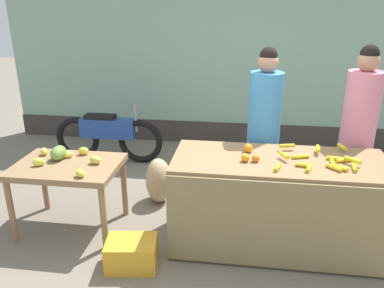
% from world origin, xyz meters
% --- Properties ---
extents(ground_plane, '(24.00, 24.00, 0.00)m').
position_xyz_m(ground_plane, '(0.00, 0.00, 0.00)').
color(ground_plane, '#756B5B').
extents(market_wall_back, '(7.29, 0.23, 3.13)m').
position_xyz_m(market_wall_back, '(0.00, 2.85, 1.53)').
color(market_wall_back, '#8CB299').
rests_on(market_wall_back, ground).
extents(fruit_stall_counter, '(1.94, 0.82, 0.89)m').
position_xyz_m(fruit_stall_counter, '(0.55, -0.01, 0.44)').
color(fruit_stall_counter, olive).
rests_on(fruit_stall_counter, ground).
extents(side_table_wooden, '(1.02, 0.73, 0.72)m').
position_xyz_m(side_table_wooden, '(-1.51, 0.00, 0.63)').
color(side_table_wooden, olive).
rests_on(side_table_wooden, ground).
extents(banana_bunch_pile, '(0.76, 0.64, 0.07)m').
position_xyz_m(banana_bunch_pile, '(0.89, -0.03, 0.91)').
color(banana_bunch_pile, gold).
rests_on(banana_bunch_pile, fruit_stall_counter).
extents(orange_pile, '(0.17, 0.31, 0.08)m').
position_xyz_m(orange_pile, '(0.26, 0.01, 0.92)').
color(orange_pile, orange).
rests_on(orange_pile, fruit_stall_counter).
extents(mango_papaya_pile, '(0.74, 0.63, 0.14)m').
position_xyz_m(mango_papaya_pile, '(-1.57, 0.08, 0.77)').
color(mango_papaya_pile, yellow).
rests_on(mango_papaya_pile, side_table_wooden).
extents(vendor_woman_blue_shirt, '(0.34, 0.34, 1.81)m').
position_xyz_m(vendor_woman_blue_shirt, '(0.41, 0.65, 0.91)').
color(vendor_woman_blue_shirt, '#33333D').
rests_on(vendor_woman_blue_shirt, ground).
extents(vendor_woman_pink_shirt, '(0.34, 0.34, 1.84)m').
position_xyz_m(vendor_woman_pink_shirt, '(1.35, 0.62, 0.93)').
color(vendor_woman_pink_shirt, '#33333D').
rests_on(vendor_woman_pink_shirt, ground).
extents(parked_motorcycle, '(1.60, 0.18, 0.88)m').
position_xyz_m(parked_motorcycle, '(-1.74, 1.78, 0.40)').
color(parked_motorcycle, black).
rests_on(parked_motorcycle, ground).
extents(produce_crate, '(0.48, 0.38, 0.26)m').
position_xyz_m(produce_crate, '(-0.73, -0.53, 0.13)').
color(produce_crate, gold).
rests_on(produce_crate, ground).
extents(produce_sack, '(0.36, 0.41, 0.53)m').
position_xyz_m(produce_sack, '(-0.75, 0.67, 0.27)').
color(produce_sack, tan).
rests_on(produce_sack, ground).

